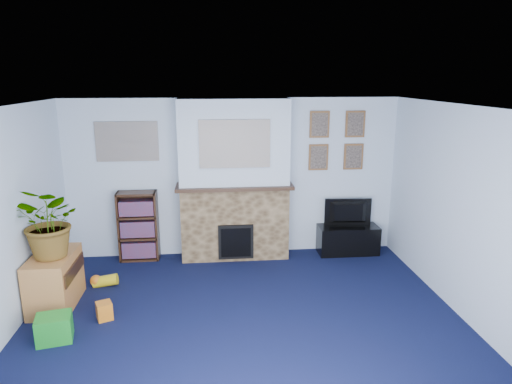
{
  "coord_description": "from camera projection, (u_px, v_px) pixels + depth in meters",
  "views": [
    {
      "loc": [
        -0.32,
        -4.53,
        2.7
      ],
      "look_at": [
        0.2,
        0.83,
        1.33
      ],
      "focal_mm": 32.0,
      "sensor_mm": 36.0,
      "label": 1
    }
  ],
  "objects": [
    {
      "name": "floor",
      "position": [
        245.0,
        327.0,
        5.07
      ],
      "size": [
        5.0,
        4.5,
        0.01
      ],
      "primitive_type": "cube",
      "color": "#0D1234",
      "rests_on": "ground"
    },
    {
      "name": "ceiling",
      "position": [
        244.0,
        108.0,
        4.48
      ],
      "size": [
        5.0,
        4.5,
        0.01
      ],
      "primitive_type": "cube",
      "color": "white",
      "rests_on": "wall_back"
    },
    {
      "name": "wall_back",
      "position": [
        234.0,
        178.0,
        6.94
      ],
      "size": [
        5.0,
        0.04,
        2.4
      ],
      "primitive_type": "cube",
      "color": "silver",
      "rests_on": "ground"
    },
    {
      "name": "wall_front",
      "position": [
        273.0,
        347.0,
        2.6
      ],
      "size": [
        5.0,
        0.04,
        2.4
      ],
      "primitive_type": "cube",
      "color": "silver",
      "rests_on": "ground"
    },
    {
      "name": "wall_right",
      "position": [
        471.0,
        217.0,
        5.01
      ],
      "size": [
        0.04,
        4.5,
        2.4
      ],
      "primitive_type": "cube",
      "color": "silver",
      "rests_on": "ground"
    },
    {
      "name": "chimney_breast",
      "position": [
        234.0,
        182.0,
        6.75
      ],
      "size": [
        1.72,
        0.5,
        2.4
      ],
      "color": "brown",
      "rests_on": "ground"
    },
    {
      "name": "collage_main",
      "position": [
        235.0,
        144.0,
        6.4
      ],
      "size": [
        1.0,
        0.03,
        0.68
      ],
      "primitive_type": "cube",
      "color": "gray",
      "rests_on": "chimney_breast"
    },
    {
      "name": "collage_left",
      "position": [
        127.0,
        141.0,
        6.64
      ],
      "size": [
        0.9,
        0.03,
        0.58
      ],
      "primitive_type": "cube",
      "color": "gray",
      "rests_on": "wall_back"
    },
    {
      "name": "portrait_tl",
      "position": [
        319.0,
        124.0,
        6.85
      ],
      "size": [
        0.3,
        0.03,
        0.4
      ],
      "primitive_type": "cube",
      "color": "brown",
      "rests_on": "wall_back"
    },
    {
      "name": "portrait_tr",
      "position": [
        355.0,
        124.0,
        6.9
      ],
      "size": [
        0.3,
        0.03,
        0.4
      ],
      "primitive_type": "cube",
      "color": "brown",
      "rests_on": "wall_back"
    },
    {
      "name": "portrait_bl",
      "position": [
        318.0,
        157.0,
        6.97
      ],
      "size": [
        0.3,
        0.03,
        0.4
      ],
      "primitive_type": "cube",
      "color": "brown",
      "rests_on": "wall_back"
    },
    {
      "name": "portrait_br",
      "position": [
        353.0,
        157.0,
        7.03
      ],
      "size": [
        0.3,
        0.03,
        0.4
      ],
      "primitive_type": "cube",
      "color": "brown",
      "rests_on": "wall_back"
    },
    {
      "name": "tv_stand",
      "position": [
        348.0,
        239.0,
        7.14
      ],
      "size": [
        0.93,
        0.39,
        0.44
      ],
      "primitive_type": "cube",
      "color": "black",
      "rests_on": "ground"
    },
    {
      "name": "television",
      "position": [
        349.0,
        213.0,
        7.05
      ],
      "size": [
        0.73,
        0.14,
        0.42
      ],
      "primitive_type": "imported",
      "rotation": [
        0.0,
        0.0,
        3.08
      ],
      "color": "black",
      "rests_on": "tv_stand"
    },
    {
      "name": "bookshelf",
      "position": [
        139.0,
        227.0,
        6.84
      ],
      "size": [
        0.58,
        0.28,
        1.05
      ],
      "color": "#311D11",
      "rests_on": "ground"
    },
    {
      "name": "sideboard",
      "position": [
        55.0,
        278.0,
        5.47
      ],
      "size": [
        0.46,
        0.83,
        0.65
      ],
      "primitive_type": "cube",
      "color": "#B8763B",
      "rests_on": "ground"
    },
    {
      "name": "potted_plant",
      "position": [
        51.0,
        222.0,
        5.25
      ],
      "size": [
        0.99,
        0.94,
        0.86
      ],
      "primitive_type": "imported",
      "rotation": [
        0.0,
        0.0,
        5.84
      ],
      "color": "#26661E",
      "rests_on": "sideboard"
    },
    {
      "name": "mantel_clock",
      "position": [
        229.0,
        180.0,
        6.69
      ],
      "size": [
        0.09,
        0.05,
        0.13
      ],
      "primitive_type": "cube",
      "color": "gold",
      "rests_on": "chimney_breast"
    },
    {
      "name": "mantel_candle",
      "position": [
        253.0,
        179.0,
        6.72
      ],
      "size": [
        0.05,
        0.05,
        0.16
      ],
      "primitive_type": "cylinder",
      "color": "#B2BFC6",
      "rests_on": "chimney_breast"
    },
    {
      "name": "mantel_teddy",
      "position": [
        199.0,
        181.0,
        6.65
      ],
      "size": [
        0.14,
        0.14,
        0.14
      ],
      "primitive_type": "sphere",
      "color": "gray",
      "rests_on": "chimney_breast"
    },
    {
      "name": "mantel_can",
      "position": [
        281.0,
        180.0,
        6.77
      ],
      "size": [
        0.06,
        0.06,
        0.12
      ],
      "primitive_type": "cylinder",
      "color": "orange",
      "rests_on": "chimney_breast"
    },
    {
      "name": "green_crate",
      "position": [
        54.0,
        328.0,
        4.78
      ],
      "size": [
        0.4,
        0.35,
        0.28
      ],
      "primitive_type": "cube",
      "rotation": [
        0.0,
        0.0,
        0.21
      ],
      "color": "#198C26",
      "rests_on": "ground"
    },
    {
      "name": "toy_ball",
      "position": [
        96.0,
        280.0,
        6.03
      ],
      "size": [
        0.15,
        0.15,
        0.15
      ],
      "primitive_type": "sphere",
      "color": "orange",
      "rests_on": "ground"
    },
    {
      "name": "toy_block",
      "position": [
        104.0,
        310.0,
        5.21
      ],
      "size": [
        0.22,
        0.22,
        0.2
      ],
      "primitive_type": "cube",
      "rotation": [
        0.0,
        0.0,
        0.4
      ],
      "color": "orange",
      "rests_on": "ground"
    },
    {
      "name": "toy_tube",
      "position": [
        105.0,
        281.0,
        6.04
      ],
      "size": [
        0.33,
        0.15,
        0.19
      ],
      "primitive_type": "cylinder",
      "rotation": [
        0.0,
        1.43,
        0.0
      ],
      "color": "yellow",
      "rests_on": "ground"
    }
  ]
}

